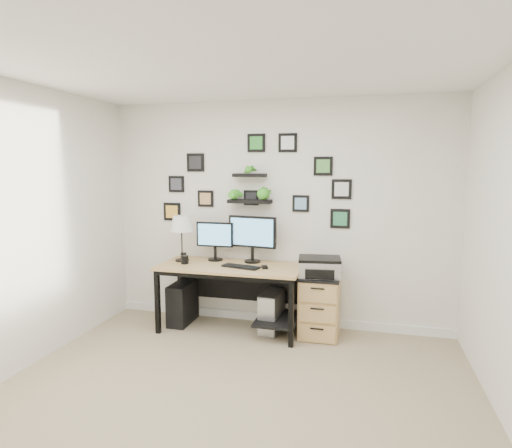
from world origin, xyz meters
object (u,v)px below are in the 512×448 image
(monitor_right, at_px, (252,235))
(pc_tower_black, at_px, (183,303))
(monitor_left, at_px, (215,238))
(printer, at_px, (319,267))
(pc_tower_grey, at_px, (272,312))
(file_cabinet, at_px, (320,306))
(desk, at_px, (234,275))
(table_lamp, at_px, (181,225))
(mug, at_px, (185,260))

(monitor_right, distance_m, pc_tower_black, 1.18)
(monitor_left, bearing_deg, printer, -5.45)
(pc_tower_grey, height_order, file_cabinet, file_cabinet)
(desk, distance_m, pc_tower_grey, 0.59)
(table_lamp, bearing_deg, mug, -55.98)
(monitor_left, bearing_deg, file_cabinet, -4.80)
(mug, bearing_deg, pc_tower_black, 127.20)
(desk, xyz_separation_m, printer, (0.95, 0.04, 0.15))
(monitor_left, bearing_deg, pc_tower_black, -161.60)
(mug, distance_m, file_cabinet, 1.60)
(file_cabinet, bearing_deg, printer, -127.08)
(table_lamp, relative_size, pc_tower_black, 1.10)
(monitor_right, relative_size, printer, 1.19)
(monitor_left, bearing_deg, mug, -137.58)
(mug, height_order, file_cabinet, mug)
(desk, xyz_separation_m, mug, (-0.56, -0.09, 0.17))
(monitor_right, height_order, mug, monitor_right)
(table_lamp, distance_m, printer, 1.66)
(desk, height_order, pc_tower_grey, desk)
(pc_tower_black, height_order, file_cabinet, file_cabinet)
(monitor_right, distance_m, mug, 0.82)
(monitor_right, bearing_deg, file_cabinet, -8.01)
(mug, relative_size, file_cabinet, 0.14)
(pc_tower_black, distance_m, pc_tower_grey, 1.08)
(pc_tower_grey, bearing_deg, monitor_right, 154.06)
(monitor_left, bearing_deg, monitor_right, 0.93)
(pc_tower_black, xyz_separation_m, file_cabinet, (1.62, 0.02, 0.09))
(monitor_left, relative_size, pc_tower_grey, 0.98)
(monitor_right, xyz_separation_m, table_lamp, (-0.82, -0.12, 0.11))
(monitor_left, height_order, monitor_right, monitor_right)
(desk, relative_size, monitor_left, 3.52)
(desk, distance_m, pc_tower_black, 0.76)
(file_cabinet, bearing_deg, pc_tower_black, -179.32)
(desk, xyz_separation_m, monitor_left, (-0.28, 0.16, 0.39))
(monitor_right, height_order, table_lamp, monitor_right)
(desk, height_order, monitor_right, monitor_right)
(pc_tower_black, distance_m, printer, 1.70)
(mug, xyz_separation_m, pc_tower_black, (-0.10, 0.13, -0.56))
(table_lamp, xyz_separation_m, file_cabinet, (1.62, 0.01, -0.84))
(desk, distance_m, table_lamp, 0.85)
(monitor_right, bearing_deg, desk, -134.63)
(monitor_left, height_order, table_lamp, table_lamp)
(file_cabinet, bearing_deg, table_lamp, -179.65)
(table_lamp, bearing_deg, file_cabinet, 0.35)
(pc_tower_black, bearing_deg, pc_tower_grey, 0.07)
(desk, bearing_deg, table_lamp, 175.76)
(printer, bearing_deg, file_cabinet, 52.92)
(mug, bearing_deg, table_lamp, 124.02)
(monitor_right, bearing_deg, pc_tower_grey, -25.94)
(printer, bearing_deg, monitor_right, 170.94)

